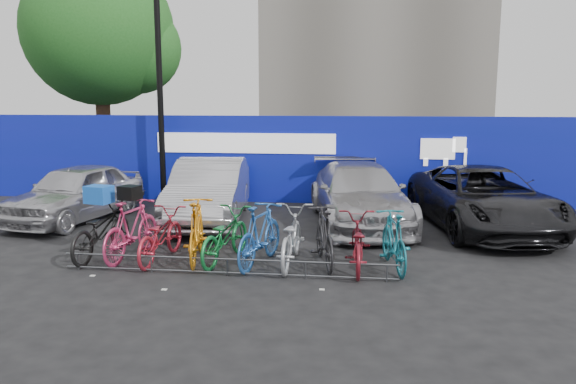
% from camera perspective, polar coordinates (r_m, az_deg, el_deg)
% --- Properties ---
extents(ground, '(100.00, 100.00, 0.00)m').
position_cam_1_polar(ground, '(9.98, -5.39, -7.38)').
color(ground, black).
rests_on(ground, ground).
extents(hoarding, '(22.00, 0.18, 2.40)m').
position_cam_1_polar(hoarding, '(15.55, -0.65, 3.34)').
color(hoarding, '#0B199B').
rests_on(hoarding, ground).
extents(tree, '(5.40, 5.20, 7.80)m').
position_cam_1_polar(tree, '(21.41, -18.02, 14.98)').
color(tree, '#382314').
rests_on(tree, ground).
extents(lamppost, '(0.25, 0.50, 6.11)m').
position_cam_1_polar(lamppost, '(15.64, -12.91, 10.73)').
color(lamppost, black).
rests_on(lamppost, ground).
extents(bike_rack, '(5.60, 0.03, 0.30)m').
position_cam_1_polar(bike_rack, '(9.38, -6.21, -7.49)').
color(bike_rack, '#595B60').
rests_on(bike_rack, ground).
extents(car_0, '(2.30, 4.19, 1.35)m').
position_cam_1_polar(car_0, '(14.22, -20.78, -0.04)').
color(car_0, '#B1B1B6').
rests_on(car_0, ground).
extents(car_1, '(2.04, 4.58, 1.46)m').
position_cam_1_polar(car_1, '(13.29, -8.01, 0.10)').
color(car_1, '#A9A9AE').
rests_on(car_1, ground).
extents(car_2, '(2.76, 5.03, 1.38)m').
position_cam_1_polar(car_2, '(13.05, 7.24, -0.24)').
color(car_2, '#ADADB2').
rests_on(car_2, ground).
extents(car_3, '(3.09, 5.29, 1.38)m').
position_cam_1_polar(car_3, '(13.12, 19.20, -0.65)').
color(car_3, black).
rests_on(car_3, ground).
extents(bike_0, '(0.85, 1.99, 1.01)m').
position_cam_1_polar(bike_0, '(10.83, -18.47, -3.71)').
color(bike_0, black).
rests_on(bike_0, ground).
extents(bike_1, '(0.79, 1.89, 1.10)m').
position_cam_1_polar(bike_1, '(10.55, -15.61, -3.67)').
color(bike_1, '#C73162').
rests_on(bike_1, ground).
extents(bike_2, '(0.76, 1.82, 0.93)m').
position_cam_1_polar(bike_2, '(10.30, -12.87, -4.35)').
color(bike_2, '#AD2132').
rests_on(bike_2, ground).
extents(bike_3, '(0.85, 1.95, 1.13)m').
position_cam_1_polar(bike_3, '(10.14, -9.28, -3.88)').
color(bike_3, orange).
rests_on(bike_3, ground).
extents(bike_4, '(1.00, 1.90, 0.95)m').
position_cam_1_polar(bike_4, '(10.08, -6.46, -4.43)').
color(bike_4, '#167B37').
rests_on(bike_4, ground).
extents(bike_5, '(0.92, 1.89, 1.10)m').
position_cam_1_polar(bike_5, '(9.79, -2.86, -4.35)').
color(bike_5, '#255CAE').
rests_on(bike_5, ground).
extents(bike_6, '(0.71, 1.93, 1.01)m').
position_cam_1_polar(bike_6, '(9.80, 0.24, -4.59)').
color(bike_6, '#A5A9AD').
rests_on(bike_6, ground).
extents(bike_7, '(0.84, 1.78, 1.03)m').
position_cam_1_polar(bike_7, '(9.81, 3.72, -4.54)').
color(bike_7, '#28272A').
rests_on(bike_7, ground).
extents(bike_8, '(0.67, 1.81, 0.94)m').
position_cam_1_polar(bike_8, '(9.63, 7.00, -5.14)').
color(bike_8, maroon).
rests_on(bike_8, ground).
extents(bike_9, '(0.76, 1.75, 1.02)m').
position_cam_1_polar(bike_9, '(9.72, 10.71, -4.86)').
color(bike_9, '#146B7C').
rests_on(bike_9, ground).
extents(cargo_crate, '(0.51, 0.43, 0.32)m').
position_cam_1_polar(cargo_crate, '(10.70, -18.66, -0.24)').
color(cargo_crate, blue).
rests_on(cargo_crate, bike_0).
extents(cargo_topcase, '(0.41, 0.39, 0.25)m').
position_cam_1_polar(cargo_topcase, '(10.42, -15.78, -0.06)').
color(cargo_topcase, black).
rests_on(cargo_topcase, bike_1).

